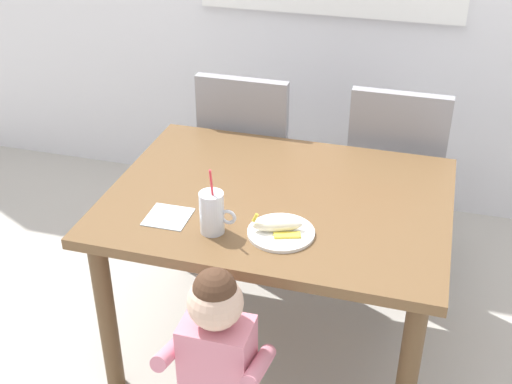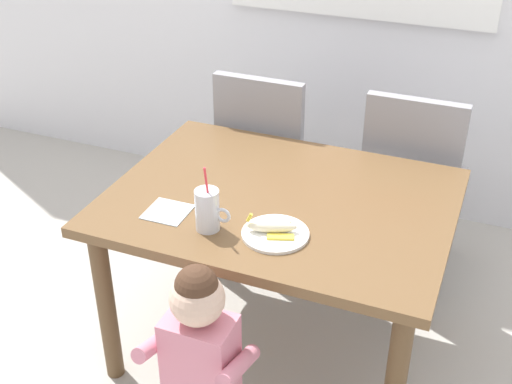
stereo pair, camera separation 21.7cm
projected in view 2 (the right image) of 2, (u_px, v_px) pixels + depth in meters
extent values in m
plane|color=#B7B2A8|center=(277.00, 344.00, 2.83)|extent=(24.00, 24.00, 0.00)
cube|color=brown|center=(281.00, 201.00, 2.47)|extent=(1.26, 0.96, 0.04)
cylinder|color=brown|center=(106.00, 306.00, 2.51)|extent=(0.07, 0.07, 0.69)
cylinder|color=brown|center=(200.00, 204.00, 3.15)|extent=(0.07, 0.07, 0.69)
cylinder|color=brown|center=(434.00, 255.00, 2.80)|extent=(0.07, 0.07, 0.69)
cube|color=gray|center=(273.00, 162.00, 3.30)|extent=(0.44, 0.44, 0.06)
cube|color=gray|center=(258.00, 129.00, 3.00)|extent=(0.42, 0.05, 0.48)
cylinder|color=black|center=(319.00, 193.00, 3.51)|extent=(0.04, 0.04, 0.42)
cylinder|color=black|center=(252.00, 180.00, 3.63)|extent=(0.04, 0.04, 0.42)
cylinder|color=black|center=(295.00, 230.00, 3.20)|extent=(0.04, 0.04, 0.42)
cylinder|color=black|center=(224.00, 214.00, 3.33)|extent=(0.04, 0.04, 0.42)
cube|color=gray|center=(413.00, 186.00, 3.10)|extent=(0.44, 0.44, 0.06)
cube|color=gray|center=(412.00, 152.00, 2.80)|extent=(0.42, 0.05, 0.48)
cylinder|color=black|center=(452.00, 217.00, 3.31)|extent=(0.04, 0.04, 0.42)
cylinder|color=black|center=(377.00, 202.00, 3.43)|extent=(0.04, 0.04, 0.42)
cylinder|color=black|center=(441.00, 259.00, 3.00)|extent=(0.04, 0.04, 0.42)
cylinder|color=black|center=(359.00, 241.00, 3.13)|extent=(0.04, 0.04, 0.42)
cube|color=pink|center=(200.00, 357.00, 2.09)|extent=(0.22, 0.15, 0.30)
sphere|color=beige|center=(197.00, 299.00, 1.97)|extent=(0.17, 0.17, 0.17)
sphere|color=#472D1E|center=(196.00, 286.00, 1.94)|extent=(0.13, 0.13, 0.13)
cylinder|color=pink|center=(158.00, 342.00, 2.10)|extent=(0.05, 0.24, 0.13)
cylinder|color=pink|center=(239.00, 366.00, 2.01)|extent=(0.05, 0.24, 0.13)
cylinder|color=silver|center=(207.00, 210.00, 2.24)|extent=(0.08, 0.08, 0.15)
cylinder|color=white|center=(208.00, 217.00, 2.25)|extent=(0.07, 0.07, 0.08)
torus|color=silver|center=(223.00, 215.00, 2.22)|extent=(0.06, 0.01, 0.06)
cylinder|color=#E5333F|center=(208.00, 194.00, 2.20)|extent=(0.01, 0.04, 0.22)
cylinder|color=white|center=(275.00, 234.00, 2.24)|extent=(0.23, 0.23, 0.01)
ellipsoid|color=#F4EAC6|center=(272.00, 226.00, 2.23)|extent=(0.18, 0.10, 0.04)
cube|color=yellow|center=(280.00, 237.00, 2.21)|extent=(0.10, 0.06, 0.01)
cube|color=yellow|center=(278.00, 225.00, 2.27)|extent=(0.10, 0.06, 0.01)
cylinder|color=yellow|center=(250.00, 217.00, 2.21)|extent=(0.03, 0.02, 0.03)
cube|color=silver|center=(168.00, 212.00, 2.37)|extent=(0.15, 0.15, 0.00)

